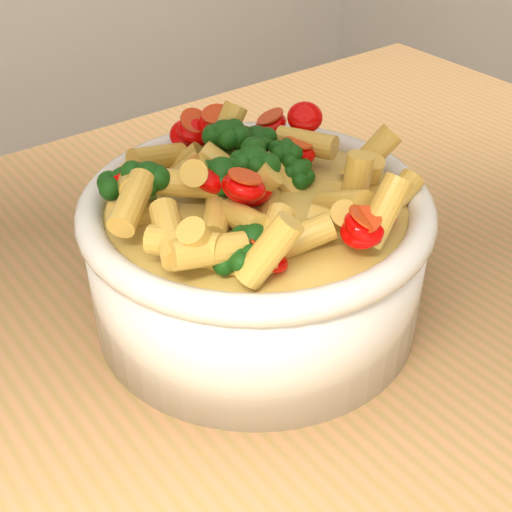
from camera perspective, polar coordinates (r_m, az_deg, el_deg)
table at (r=0.62m, az=-1.76°, el=-13.78°), size 1.20×0.80×0.90m
serving_bowl at (r=0.54m, az=-0.00°, el=0.12°), size 0.26×0.26×0.11m
pasta_salad at (r=0.50m, az=-0.00°, el=6.56°), size 0.20×0.20×0.05m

